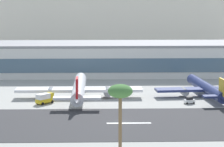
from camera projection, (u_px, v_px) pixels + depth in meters
ground_plane at (123, 122)px, 142.29m from camera, size 1400.00×1400.00×0.00m
runway_strip at (123, 123)px, 140.89m from camera, size 800.00×35.55×0.08m
runway_centreline_dash_4 at (129, 123)px, 140.92m from camera, size 12.00×1.20×0.01m
terminal_building at (130, 59)px, 224.67m from camera, size 174.90×27.38×13.57m
distant_hotel_block at (114, 23)px, 313.40m from camera, size 141.03×30.90×33.61m
airliner_red_tail_gate_0 at (79, 89)px, 173.74m from camera, size 42.18×46.52×9.71m
airliner_gold_tail_gate_1 at (207, 89)px, 176.52m from camera, size 35.20×41.40×8.65m
service_box_truck_0 at (45, 98)px, 165.76m from camera, size 5.74×6.11×3.25m
service_baggage_tug_1 at (189, 100)px, 165.81m from camera, size 3.50×2.53×2.20m
palm_tree_1 at (120, 94)px, 109.30m from camera, size 5.23×5.23×15.93m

